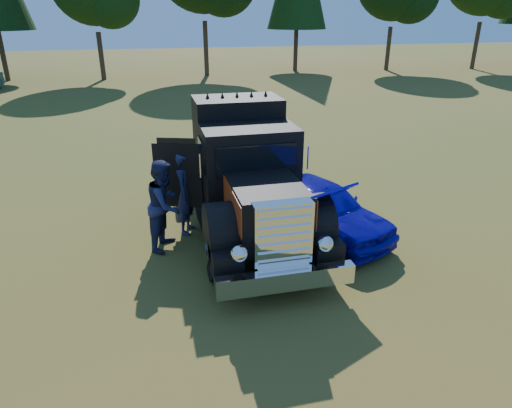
% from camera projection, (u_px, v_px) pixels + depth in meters
% --- Properties ---
extents(ground, '(120.00, 120.00, 0.00)m').
position_uv_depth(ground, '(212.00, 268.00, 9.41)').
color(ground, '#3B5117').
rests_on(ground, ground).
extents(diamond_t_truck, '(3.33, 7.16, 3.00)m').
position_uv_depth(diamond_t_truck, '(245.00, 178.00, 10.67)').
color(diamond_t_truck, black).
rests_on(diamond_t_truck, ground).
extents(hotrod_coupe, '(2.98, 4.32, 1.89)m').
position_uv_depth(hotrod_coupe, '(319.00, 207.00, 10.64)').
color(hotrod_coupe, '#080696').
rests_on(hotrod_coupe, ground).
extents(spectator_near, '(0.72, 0.86, 2.01)m').
position_uv_depth(spectator_near, '(186.00, 193.00, 10.57)').
color(spectator_near, '#222F4F').
rests_on(spectator_near, ground).
extents(spectator_far, '(1.11, 1.21, 2.01)m').
position_uv_depth(spectator_far, '(165.00, 205.00, 9.91)').
color(spectator_far, '#1B1C3F').
rests_on(spectator_far, ground).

